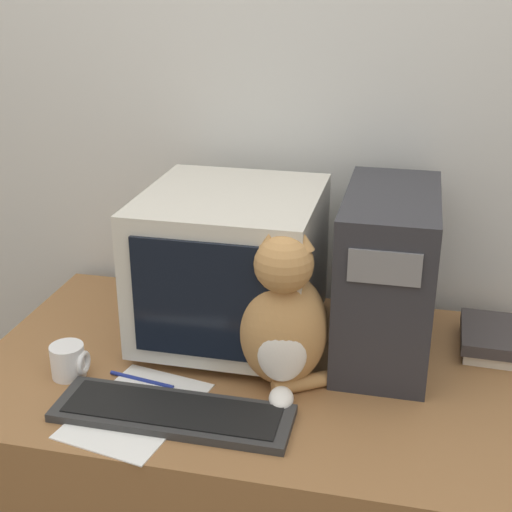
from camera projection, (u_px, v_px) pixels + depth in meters
The scene contains 10 objects.
wall_back at pixel (303, 109), 1.83m from camera, with size 7.00×0.05×2.50m.
desk at pixel (264, 497), 1.77m from camera, with size 1.31×0.77×0.75m.
crt_monitor at pixel (231, 265), 1.68m from camera, with size 0.40×0.43×0.37m.
computer_tower at pixel (387, 275), 1.62m from camera, with size 0.21×0.42×0.39m.
keyboard at pixel (173, 413), 1.44m from camera, with size 0.49×0.15×0.02m.
cat at pixel (284, 321), 1.50m from camera, with size 0.30×0.24×0.36m.
book_stack at pixel (492, 340), 1.68m from camera, with size 0.15×0.20×0.06m.
pen at pixel (142, 380), 1.56m from camera, with size 0.16×0.04×0.01m.
paper_sheet at pixel (137, 410), 1.46m from camera, with size 0.26×0.33×0.00m.
mug at pixel (69, 361), 1.57m from camera, with size 0.08×0.08×0.08m.
Camera 1 is at (0.30, -0.98, 1.60)m, focal length 50.00 mm.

